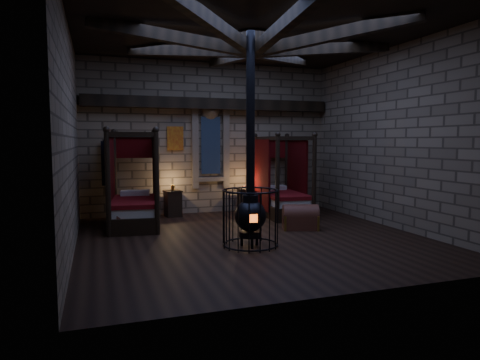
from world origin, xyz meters
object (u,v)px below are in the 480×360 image
object	(u,v)px
trunk_left	(133,221)
trunk_right	(300,218)
bed_left	(135,203)
bed_right	(281,196)
stove	(250,213)

from	to	relation	value
trunk_left	trunk_right	xyz separation A→B (m)	(3.69, -0.88, 0.00)
bed_left	bed_right	size ratio (longest dim) A/B	1.04
bed_left	bed_right	world-z (taller)	bed_left
bed_left	trunk_right	distance (m)	3.94
bed_left	trunk_right	xyz separation A→B (m)	(3.58, -1.61, -0.29)
stove	bed_right	bearing A→B (deg)	64.95
bed_left	trunk_left	bearing A→B (deg)	-91.83
bed_right	stove	bearing A→B (deg)	-119.34
bed_left	bed_right	xyz separation A→B (m)	(3.94, 0.25, -0.02)
trunk_left	stove	bearing A→B (deg)	-53.46
bed_right	trunk_left	bearing A→B (deg)	-162.11
bed_right	trunk_right	size ratio (longest dim) A/B	2.34
trunk_left	bed_left	bearing A→B (deg)	73.46
bed_left	trunk_right	size ratio (longest dim) A/B	2.44
trunk_right	bed_left	bearing A→B (deg)	174.33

